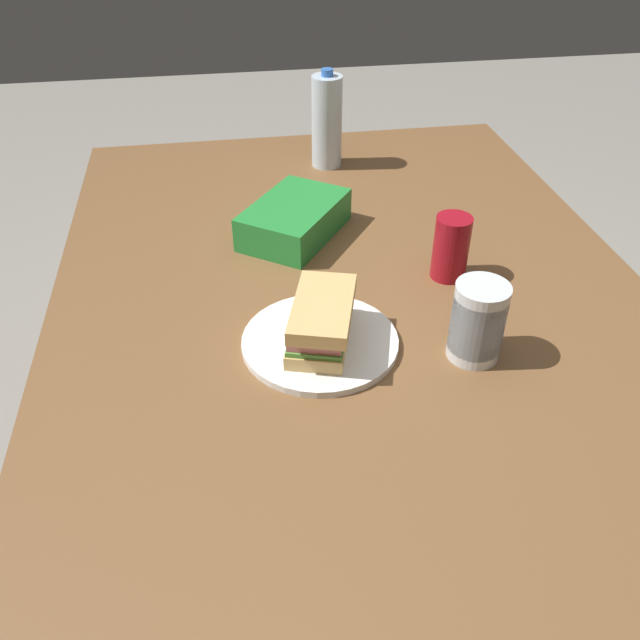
# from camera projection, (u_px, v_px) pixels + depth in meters

# --- Properties ---
(ground_plane) EXTENTS (8.00, 8.00, 0.00)m
(ground_plane) POSITION_uv_depth(u_px,v_px,m) (351.00, 567.00, 1.59)
(ground_plane) COLOR gray
(dining_table) EXTENTS (1.68, 1.08, 0.75)m
(dining_table) POSITION_uv_depth(u_px,v_px,m) (361.00, 353.00, 1.18)
(dining_table) COLOR brown
(dining_table) RESTS_ON ground_plane
(paper_plate) EXTENTS (0.26, 0.26, 0.01)m
(paper_plate) POSITION_uv_depth(u_px,v_px,m) (320.00, 342.00, 1.07)
(paper_plate) COLOR white
(paper_plate) RESTS_ON dining_table
(sandwich) EXTENTS (0.20, 0.14, 0.08)m
(sandwich) POSITION_uv_depth(u_px,v_px,m) (321.00, 320.00, 1.04)
(sandwich) COLOR #DBB26B
(sandwich) RESTS_ON paper_plate
(soda_can_red) EXTENTS (0.07, 0.07, 0.12)m
(soda_can_red) POSITION_uv_depth(u_px,v_px,m) (451.00, 247.00, 1.20)
(soda_can_red) COLOR maroon
(soda_can_red) RESTS_ON dining_table
(chip_bag) EXTENTS (0.27, 0.26, 0.07)m
(chip_bag) POSITION_uv_depth(u_px,v_px,m) (294.00, 219.00, 1.34)
(chip_bag) COLOR #268C38
(chip_bag) RESTS_ON dining_table
(water_bottle_tall) EXTENTS (0.07, 0.07, 0.23)m
(water_bottle_tall) POSITION_uv_depth(u_px,v_px,m) (327.00, 122.00, 1.58)
(water_bottle_tall) COLOR silver
(water_bottle_tall) RESTS_ON dining_table
(plastic_cup_stack) EXTENTS (0.08, 0.08, 0.13)m
(plastic_cup_stack) POSITION_uv_depth(u_px,v_px,m) (478.00, 322.00, 1.02)
(plastic_cup_stack) COLOR silver
(plastic_cup_stack) RESTS_ON dining_table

